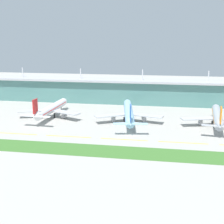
% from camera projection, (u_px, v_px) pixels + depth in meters
% --- Properties ---
extents(ground_plane, '(600.00, 600.00, 0.00)m').
position_uv_depth(ground_plane, '(131.00, 135.00, 191.02)').
color(ground_plane, '#A8A59E').
extents(terminal_building, '(288.00, 34.00, 30.52)m').
position_uv_depth(terminal_building, '(143.00, 91.00, 281.36)').
color(terminal_building, slate).
rests_on(terminal_building, ground).
extents(airliner_near_middle, '(48.76, 60.81, 18.90)m').
position_uv_depth(airliner_near_middle, '(51.00, 109.00, 230.87)').
color(airliner_near_middle, white).
rests_on(airliner_near_middle, ground).
extents(airliner_center, '(48.29, 72.12, 18.90)m').
position_uv_depth(airliner_center, '(129.00, 113.00, 219.61)').
color(airliner_center, '#9ED1EA').
rests_on(airliner_center, ground).
extents(airliner_far_middle, '(48.52, 61.50, 18.90)m').
position_uv_depth(airliner_far_middle, '(218.00, 117.00, 208.12)').
color(airliner_far_middle, '#ADB2BC').
rests_on(airliner_far_middle, ground).
extents(taxiway_stripe_west, '(28.00, 0.70, 0.04)m').
position_uv_depth(taxiway_stripe_west, '(16.00, 134.00, 193.59)').
color(taxiway_stripe_west, yellow).
rests_on(taxiway_stripe_west, ground).
extents(taxiway_stripe_mid_west, '(28.00, 0.70, 0.04)m').
position_uv_depth(taxiway_stripe_mid_west, '(68.00, 136.00, 188.09)').
color(taxiway_stripe_mid_west, yellow).
rests_on(taxiway_stripe_mid_west, ground).
extents(taxiway_stripe_centre, '(28.00, 0.70, 0.04)m').
position_uv_depth(taxiway_stripe_centre, '(124.00, 139.00, 182.60)').
color(taxiway_stripe_centre, yellow).
rests_on(taxiway_stripe_centre, ground).
extents(taxiway_stripe_mid_east, '(28.00, 0.70, 0.04)m').
position_uv_depth(taxiway_stripe_mid_east, '(183.00, 143.00, 177.10)').
color(taxiway_stripe_mid_east, yellow).
rests_on(taxiway_stripe_mid_east, ground).
extents(grass_verge, '(300.00, 18.00, 0.10)m').
position_uv_depth(grass_verge, '(125.00, 152.00, 162.48)').
color(grass_verge, '#3D702D').
rests_on(grass_verge, ground).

